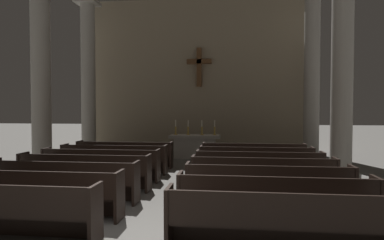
{
  "coord_description": "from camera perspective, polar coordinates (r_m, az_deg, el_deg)",
  "views": [
    {
      "loc": [
        1.51,
        -4.9,
        2.13
      ],
      "look_at": [
        0.0,
        8.06,
        1.69
      ],
      "focal_mm": 30.66,
      "sensor_mm": 36.0,
      "label": 1
    }
  ],
  "objects": [
    {
      "name": "pew_right_row_3",
      "position": [
        7.33,
        13.06,
        -11.16
      ],
      "size": [
        3.53,
        0.5,
        0.95
      ],
      "color": "black",
      "rests_on": "ground"
    },
    {
      "name": "candlestick_outer_left",
      "position": [
        14.31,
        -2.86,
        -1.75
      ],
      "size": [
        0.16,
        0.16,
        0.64
      ],
      "color": "#B79338",
      "rests_on": "altar"
    },
    {
      "name": "pew_left_row_2",
      "position": [
        7.29,
        -25.81,
        -11.38
      ],
      "size": [
        3.53,
        0.5,
        0.95
      ],
      "color": "black",
      "rests_on": "ground"
    },
    {
      "name": "column_right_second",
      "position": [
        11.17,
        24.65,
        8.42
      ],
      "size": [
        0.96,
        0.96,
        7.03
      ],
      "color": "#ADA89E",
      "rests_on": "ground"
    },
    {
      "name": "column_right_third",
      "position": [
        14.78,
        20.1,
        6.84
      ],
      "size": [
        0.96,
        0.96,
        7.03
      ],
      "color": "#ADA89E",
      "rests_on": "ground"
    },
    {
      "name": "candlestick_inner_left",
      "position": [
        14.23,
        -0.68,
        -1.77
      ],
      "size": [
        0.16,
        0.16,
        0.64
      ],
      "color": "#B79338",
      "rests_on": "altar"
    },
    {
      "name": "altar",
      "position": [
        14.26,
        0.52,
        -4.51
      ],
      "size": [
        2.2,
        0.9,
        1.01
      ],
      "color": "#A8A399",
      "rests_on": "ground"
    },
    {
      "name": "candlestick_outer_right",
      "position": [
        14.13,
        3.95,
        -1.8
      ],
      "size": [
        0.16,
        0.16,
        0.64
      ],
      "color": "#B79338",
      "rests_on": "altar"
    },
    {
      "name": "pew_right_row_4",
      "position": [
        8.41,
        12.2,
        -9.45
      ],
      "size": [
        3.53,
        0.5,
        0.95
      ],
      "color": "black",
      "rests_on": "ground"
    },
    {
      "name": "pew_right_row_6",
      "position": [
        10.6,
        11.02,
        -7.08
      ],
      "size": [
        3.53,
        0.5,
        0.95
      ],
      "color": "black",
      "rests_on": "ground"
    },
    {
      "name": "pew_left_row_7",
      "position": [
        12.28,
        -11.65,
        -5.85
      ],
      "size": [
        3.53,
        0.5,
        0.95
      ],
      "color": "black",
      "rests_on": "ground"
    },
    {
      "name": "column_left_third",
      "position": [
        15.76,
        -17.59,
        6.56
      ],
      "size": [
        0.96,
        0.96,
        7.03
      ],
      "color": "#ADA89E",
      "rests_on": "ground"
    },
    {
      "name": "pew_left_row_6",
      "position": [
        11.24,
        -13.44,
        -6.58
      ],
      "size": [
        3.53,
        0.5,
        0.95
      ],
      "color": "black",
      "rests_on": "ground"
    },
    {
      "name": "pew_right_row_2",
      "position": [
        6.26,
        14.23,
        -13.46
      ],
      "size": [
        3.53,
        0.5,
        0.95
      ],
      "color": "black",
      "rests_on": "ground"
    },
    {
      "name": "pew_left_row_4",
      "position": [
        9.21,
        -18.26,
        -8.52
      ],
      "size": [
        3.53,
        0.5,
        0.95
      ],
      "color": "black",
      "rests_on": "ground"
    },
    {
      "name": "apse_with_cross",
      "position": [
        16.36,
        1.33,
        7.73
      ],
      "size": [
        10.87,
        0.48,
        7.56
      ],
      "color": "gray",
      "rests_on": "ground"
    },
    {
      "name": "pew_right_row_7",
      "position": [
        11.7,
        10.6,
        -6.23
      ],
      "size": [
        3.53,
        0.5,
        0.95
      ],
      "color": "black",
      "rests_on": "ground"
    },
    {
      "name": "pew_right_row_5",
      "position": [
        9.5,
        11.54,
        -8.13
      ],
      "size": [
        3.53,
        0.5,
        0.95
      ],
      "color": "black",
      "rests_on": "ground"
    },
    {
      "name": "pew_left_row_5",
      "position": [
        10.21,
        -15.61,
        -7.46
      ],
      "size": [
        3.53,
        0.5,
        0.95
      ],
      "color": "black",
      "rests_on": "ground"
    },
    {
      "name": "candlestick_inner_right",
      "position": [
        14.17,
        1.73,
        -1.79
      ],
      "size": [
        0.16,
        0.16,
        0.64
      ],
      "color": "#B79338",
      "rests_on": "altar"
    },
    {
      "name": "column_left_second",
      "position": [
        12.43,
        -24.8,
        7.74
      ],
      "size": [
        0.96,
        0.96,
        7.03
      ],
      "color": "#ADA89E",
      "rests_on": "ground"
    },
    {
      "name": "pew_left_row_3",
      "position": [
        8.23,
        -21.58,
        -9.8
      ],
      "size": [
        3.53,
        0.5,
        0.95
      ],
      "color": "black",
      "rests_on": "ground"
    },
    {
      "name": "pew_right_row_1",
      "position": [
        5.2,
        15.92,
        -16.68
      ],
      "size": [
        3.53,
        0.5,
        0.95
      ],
      "color": "black",
      "rests_on": "ground"
    }
  ]
}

